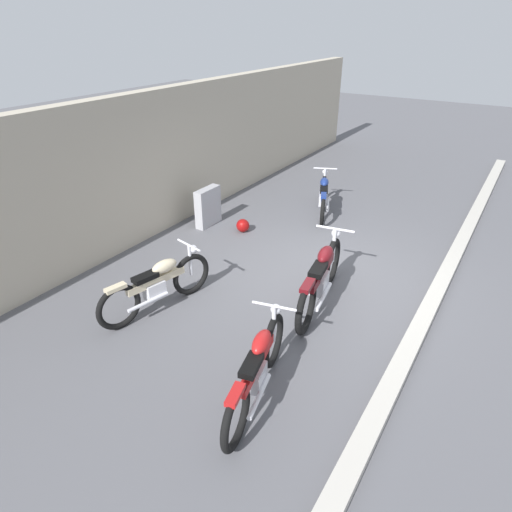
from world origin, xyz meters
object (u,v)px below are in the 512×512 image
object	(u,v)px
motorcycle_blue	(323,195)
motorcycle_cream	(158,285)
stone_marker	(208,207)
motorcycle_maroon	(321,277)
helmet	(243,226)
motorcycle_red	(257,369)

from	to	relation	value
motorcycle_blue	motorcycle_cream	distance (m)	4.80
stone_marker	motorcycle_maroon	size ratio (longest dim) A/B	0.37
helmet	motorcycle_cream	world-z (taller)	motorcycle_cream
motorcycle_cream	motorcycle_red	distance (m)	2.32
stone_marker	motorcycle_maroon	xyz separation A→B (m)	(-1.45, -3.29, 0.07)
helmet	motorcycle_cream	size ratio (longest dim) A/B	0.14
motorcycle_cream	motorcycle_red	bearing A→B (deg)	-95.49
helmet	motorcycle_blue	size ratio (longest dim) A/B	0.15
motorcycle_blue	motorcycle_cream	size ratio (longest dim) A/B	0.94
motorcycle_blue	helmet	bearing A→B (deg)	128.03
stone_marker	motorcycle_red	size ratio (longest dim) A/B	0.42
motorcycle_blue	motorcycle_cream	world-z (taller)	motorcycle_cream
stone_marker	motorcycle_cream	world-z (taller)	motorcycle_cream
motorcycle_cream	motorcycle_red	xyz separation A→B (m)	(-0.72, -2.21, 0.01)
motorcycle_maroon	motorcycle_red	bearing A→B (deg)	176.39
motorcycle_maroon	motorcycle_red	world-z (taller)	motorcycle_maroon
motorcycle_cream	stone_marker	bearing A→B (deg)	36.71
helmet	motorcycle_blue	bearing A→B (deg)	-28.41
stone_marker	helmet	world-z (taller)	stone_marker
motorcycle_cream	motorcycle_red	size ratio (longest dim) A/B	0.99
motorcycle_maroon	motorcycle_red	size ratio (longest dim) A/B	1.13
motorcycle_blue	motorcycle_red	size ratio (longest dim) A/B	0.92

